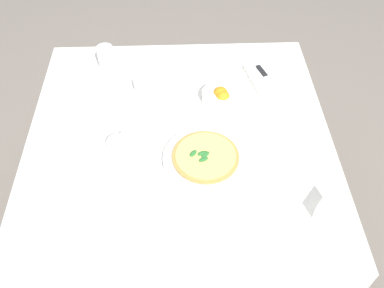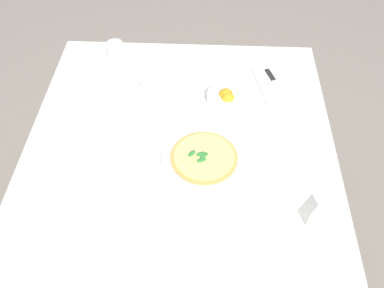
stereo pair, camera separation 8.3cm
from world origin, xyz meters
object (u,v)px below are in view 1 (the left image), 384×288
Objects in this scene: pizza_plate at (205,159)px; napkin_folded at (267,80)px; coffee_cup_back_corner at (118,147)px; menu_card at (321,204)px; coffee_cup_right_edge at (144,88)px; pizza at (205,156)px; citrus_bowl at (221,96)px; dinner_knife at (267,78)px; water_glass_far_left at (107,61)px.

napkin_folded is at bearing 145.77° from pizza_plate.
coffee_cup_back_corner is 1.85× the size of menu_card.
pizza_plate is 2.37× the size of coffee_cup_right_edge.
coffee_cup_right_edge is 0.99× the size of coffee_cup_back_corner.
coffee_cup_back_corner is 0.54× the size of napkin_folded.
citrus_bowl is at bearing 165.60° from pizza.
dinner_knife is at bearing 145.49° from pizza.
pizza_plate is 0.51m from dinner_knife.
coffee_cup_right_edge is at bearing 166.24° from coffee_cup_back_corner.
dinner_knife is at bearing 81.01° from water_glass_far_left.
citrus_bowl is (0.22, 0.48, -0.03)m from water_glass_far_left.
coffee_cup_right_edge is at bearing 46.77° from water_glass_far_left.
citrus_bowl is 0.60m from menu_card.
menu_card is at bearing -12.82° from dinner_knife.
menu_card is (0.22, 0.36, 0.01)m from pizza.
coffee_cup_back_corner reaches higher than napkin_folded.
pizza_plate is at bearing 99.79° from pizza.
coffee_cup_back_corner is 0.70m from dinner_knife.
water_glass_far_left is at bearing -111.59° from napkin_folded.
pizza_plate is at bearing -80.73° from menu_card.
pizza is 0.51m from napkin_folded.
menu_card is (0.64, 0.07, 0.01)m from dinner_knife.
napkin_folded is (-0.42, 0.29, -0.01)m from pizza.
napkin_folded is at bearing 145.74° from pizza.
coffee_cup_back_corner is (-0.05, -0.31, 0.00)m from pizza.
water_glass_far_left is 0.81× the size of citrus_bowl.
pizza is at bearing -14.40° from citrus_bowl.
citrus_bowl is (-0.26, 0.39, -0.00)m from coffee_cup_back_corner.
pizza_plate is 0.51m from napkin_folded.
menu_card is (0.74, 0.76, -0.02)m from water_glass_far_left.
coffee_cup_right_edge is 0.68× the size of dinner_knife.
pizza is 0.66m from water_glass_far_left.
coffee_cup_right_edge reaches higher than dinner_knife.
pizza is 1.82× the size of coffee_cup_back_corner.
water_glass_far_left reaches higher than pizza.
citrus_bowl reaches higher than coffee_cup_right_edge.
dinner_knife is (0.00, 0.00, 0.01)m from napkin_folded.
pizza_plate is 2.53× the size of water_glass_far_left.
pizza_plate is 0.32m from coffee_cup_back_corner.
coffee_cup_right_edge is 1.07× the size of water_glass_far_left.
coffee_cup_back_corner is 0.47m from citrus_bowl.
water_glass_far_left is at bearing -142.92° from pizza.
dinner_knife is 2.67× the size of menu_card.
coffee_cup_back_corner reaches higher than pizza_plate.
pizza is 0.32m from coffee_cup_back_corner.
citrus_bowl reaches higher than menu_card.
napkin_folded is 0.01m from dinner_knife.
water_glass_far_left is 1.71× the size of menu_card.
dinner_knife is at bearing 121.51° from coffee_cup_back_corner.
dinner_knife is at bearing 145.51° from pizza_plate.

